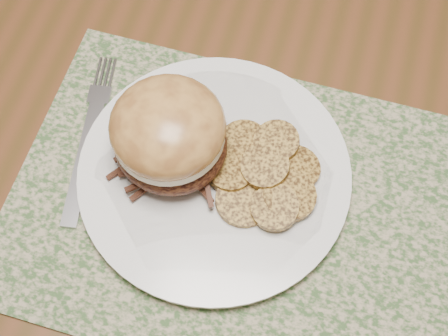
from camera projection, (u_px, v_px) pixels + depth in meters
The scene contains 5 objects.
placemat at pixel (236, 207), 0.63m from camera, with size 0.45×0.33×0.00m, color #3A592D.
dinner_plate at pixel (214, 174), 0.63m from camera, with size 0.26×0.26×0.02m, color white.
pork_sandwich at pixel (169, 134), 0.60m from camera, with size 0.15×0.15×0.09m.
roasted_potatoes at pixel (265, 175), 0.62m from camera, with size 0.13×0.13×0.03m.
fork at pixel (90, 136), 0.66m from camera, with size 0.05×0.20×0.00m.
Camera 1 is at (-0.19, -0.28, 1.34)m, focal length 50.00 mm.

